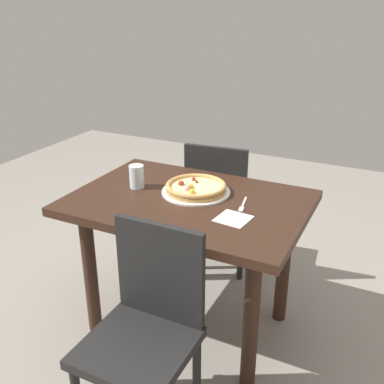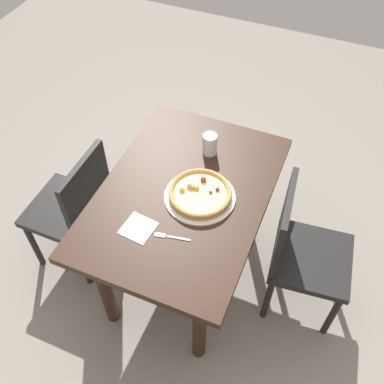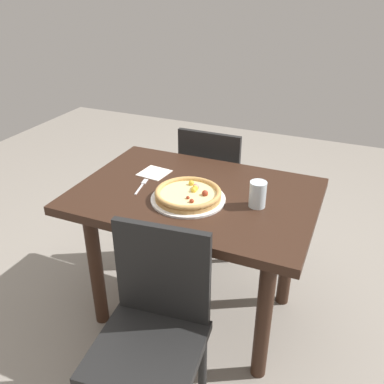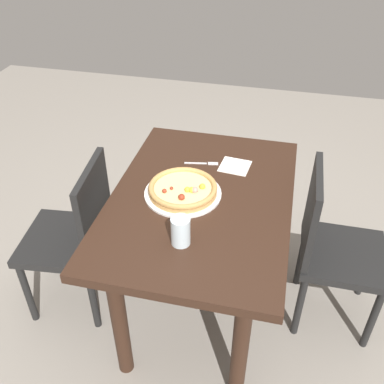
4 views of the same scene
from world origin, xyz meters
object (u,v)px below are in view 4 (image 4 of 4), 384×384
(dining_table, at_px, (201,217))
(drinking_glass, at_px, (181,231))
(napkin, at_px, (235,166))
(chair_near, at_px, (76,234))
(plate, at_px, (183,194))
(pizza, at_px, (183,189))
(chair_far, at_px, (331,245))
(fork, at_px, (204,163))

(dining_table, height_order, drinking_glass, drinking_glass)
(dining_table, height_order, napkin, napkin)
(drinking_glass, xyz_separation_m, napkin, (-0.58, 0.12, -0.06))
(chair_near, relative_size, plate, 2.51)
(pizza, bearing_deg, dining_table, 92.47)
(dining_table, xyz_separation_m, napkin, (-0.28, 0.11, 0.12))
(chair_far, xyz_separation_m, plate, (0.12, -0.69, 0.28))
(chair_far, distance_m, drinking_glass, 0.83)
(fork, bearing_deg, chair_far, -23.25)
(chair_far, bearing_deg, napkin, -107.41)
(dining_table, bearing_deg, chair_near, -82.29)
(dining_table, relative_size, drinking_glass, 9.54)
(dining_table, relative_size, chair_far, 1.31)
(chair_near, relative_size, chair_far, 1.00)
(pizza, bearing_deg, chair_near, -81.48)
(chair_near, relative_size, pizza, 2.83)
(plate, xyz_separation_m, napkin, (-0.28, 0.19, -0.00))
(chair_near, distance_m, fork, 0.72)
(fork, bearing_deg, dining_table, -91.60)
(drinking_glass, bearing_deg, fork, -177.29)
(fork, relative_size, drinking_glass, 1.39)
(dining_table, xyz_separation_m, plate, (0.00, -0.08, 0.12))
(dining_table, bearing_deg, plate, -87.98)
(napkin, bearing_deg, plate, -34.57)
(napkin, bearing_deg, chair_far, 72.80)
(dining_table, distance_m, fork, 0.29)
(chair_near, distance_m, plate, 0.60)
(pizza, xyz_separation_m, napkin, (-0.28, 0.19, -0.03))
(chair_far, bearing_deg, chair_near, -80.76)
(chair_far, relative_size, fork, 5.22)
(pizza, distance_m, fork, 0.27)
(chair_near, bearing_deg, pizza, -87.53)
(plate, bearing_deg, chair_far, 100.08)
(plate, bearing_deg, fork, 171.21)
(plate, relative_size, drinking_glass, 2.89)
(chair_far, height_order, fork, chair_far)
(chair_near, height_order, fork, chair_near)
(fork, distance_m, drinking_glass, 0.57)
(chair_near, distance_m, pizza, 0.61)
(chair_near, distance_m, napkin, 0.85)
(fork, relative_size, napkin, 1.18)
(dining_table, bearing_deg, fork, -170.83)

